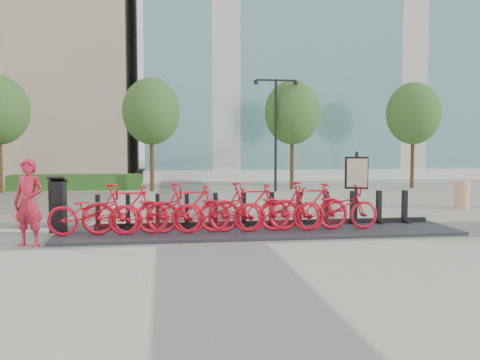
{
  "coord_description": "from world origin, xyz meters",
  "views": [
    {
      "loc": [
        -1.03,
        -12.45,
        2.19
      ],
      "look_at": [
        1.0,
        1.5,
        1.2
      ],
      "focal_mm": 40.0,
      "sensor_mm": 36.0,
      "label": 1
    }
  ],
  "objects": [
    {
      "name": "tree_2",
      "position": [
        5.0,
        12.0,
        3.59
      ],
      "size": [
        2.6,
        2.6,
        5.1
      ],
      "color": "brown",
      "rests_on": "ground"
    },
    {
      "name": "bike_2",
      "position": [
        -1.16,
        -0.05,
        0.61
      ],
      "size": [
        2.02,
        0.71,
        1.06
      ],
      "primitive_type": "imported",
      "rotation": [
        0.0,
        0.0,
        1.57
      ],
      "color": "red",
      "rests_on": "dock_pad"
    },
    {
      "name": "worker_red",
      "position": [
        -3.83,
        -0.72,
        0.93
      ],
      "size": [
        0.79,
        0.65,
        1.85
      ],
      "primitive_type": "imported",
      "rotation": [
        0.0,
        0.0,
        -0.35
      ],
      "color": "#B31D30",
      "rests_on": "ground"
    },
    {
      "name": "tree_1",
      "position": [
        -1.5,
        12.0,
        3.59
      ],
      "size": [
        2.6,
        2.6,
        5.1
      ],
      "color": "brown",
      "rests_on": "ground"
    },
    {
      "name": "bike_4",
      "position": [
        0.28,
        -0.05,
        0.61
      ],
      "size": [
        2.02,
        0.71,
        1.06
      ],
      "primitive_type": "imported",
      "rotation": [
        0.0,
        0.0,
        1.57
      ],
      "color": "red",
      "rests_on": "dock_pad"
    },
    {
      "name": "dock_pad",
      "position": [
        1.3,
        0.3,
        0.04
      ],
      "size": [
        9.6,
        2.4,
        0.08
      ],
      "primitive_type": "cube",
      "color": "#2A2A31",
      "rests_on": "ground"
    },
    {
      "name": "bike_6",
      "position": [
        1.72,
        -0.05,
        0.61
      ],
      "size": [
        2.02,
        0.71,
        1.06
      ],
      "primitive_type": "imported",
      "rotation": [
        0.0,
        0.0,
        1.57
      ],
      "color": "red",
      "rests_on": "dock_pad"
    },
    {
      "name": "streetlamp",
      "position": [
        4.0,
        11.0,
        3.13
      ],
      "size": [
        2.0,
        0.2,
        5.0
      ],
      "color": "black",
      "rests_on": "ground"
    },
    {
      "name": "bike_8",
      "position": [
        3.16,
        -0.05,
        0.61
      ],
      "size": [
        2.02,
        0.71,
        1.06
      ],
      "primitive_type": "imported",
      "rotation": [
        0.0,
        0.0,
        1.57
      ],
      "color": "red",
      "rests_on": "dock_pad"
    },
    {
      "name": "kiosk",
      "position": [
        -3.46,
        0.47,
        0.72
      ],
      "size": [
        0.46,
        0.4,
        1.33
      ],
      "rotation": [
        0.0,
        0.0,
        -0.16
      ],
      "color": "black",
      "rests_on": "dock_pad"
    },
    {
      "name": "hedge_b",
      "position": [
        -5.0,
        13.2,
        0.35
      ],
      "size": [
        6.0,
        1.2,
        0.7
      ],
      "primitive_type": "cube",
      "color": "#2E6823",
      "rests_on": "ground"
    },
    {
      "name": "dock_rail_posts",
      "position": [
        1.36,
        0.77,
        0.51
      ],
      "size": [
        8.02,
        0.5,
        0.85
      ],
      "primitive_type": null,
      "color": "black",
      "rests_on": "dock_pad"
    },
    {
      "name": "bike_1",
      "position": [
        -1.88,
        -0.05,
        0.67
      ],
      "size": [
        1.96,
        0.55,
        1.18
      ],
      "primitive_type": "imported",
      "rotation": [
        0.0,
        0.0,
        1.57
      ],
      "color": "red",
      "rests_on": "dock_pad"
    },
    {
      "name": "bike_3",
      "position": [
        -0.44,
        -0.05,
        0.67
      ],
      "size": [
        1.96,
        0.55,
        1.18
      ],
      "primitive_type": "imported",
      "rotation": [
        0.0,
        0.0,
        1.57
      ],
      "color": "red",
      "rests_on": "dock_pad"
    },
    {
      "name": "glass_building",
      "position": [
        14.0,
        26.0,
        12.0
      ],
      "size": [
        32.0,
        16.0,
        24.0
      ],
      "primitive_type": "cube",
      "color": "#5E949C",
      "rests_on": "ground"
    },
    {
      "name": "construction_barrel",
      "position": [
        8.76,
        3.87,
        0.47
      ],
      "size": [
        0.51,
        0.51,
        0.93
      ],
      "primitive_type": "cylinder",
      "rotation": [
        0.0,
        0.0,
        -0.05
      ],
      "color": "orange",
      "rests_on": "ground"
    },
    {
      "name": "bike_0",
      "position": [
        -2.6,
        -0.05,
        0.61
      ],
      "size": [
        2.02,
        0.71,
        1.06
      ],
      "primitive_type": "imported",
      "rotation": [
        0.0,
        0.0,
        1.57
      ],
      "color": "red",
      "rests_on": "dock_pad"
    },
    {
      "name": "bike_5",
      "position": [
        1.0,
        -0.05,
        0.67
      ],
      "size": [
        1.96,
        0.55,
        1.18
      ],
      "primitive_type": "imported",
      "rotation": [
        0.0,
        0.0,
        1.57
      ],
      "color": "red",
      "rests_on": "dock_pad"
    },
    {
      "name": "map_sign",
      "position": [
        4.21,
        1.48,
        1.28
      ],
      "size": [
        0.62,
        0.32,
        1.94
      ],
      "rotation": [
        0.0,
        0.0,
        -0.37
      ],
      "color": "black",
      "rests_on": "ground"
    },
    {
      "name": "tree_3",
      "position": [
        11.0,
        12.0,
        3.59
      ],
      "size": [
        2.6,
        2.6,
        5.1
      ],
      "color": "brown",
      "rests_on": "ground"
    },
    {
      "name": "bike_7",
      "position": [
        2.44,
        -0.05,
        0.67
      ],
      "size": [
        1.96,
        0.55,
        1.18
      ],
      "primitive_type": "imported",
      "rotation": [
        0.0,
        0.0,
        1.57
      ],
      "color": "red",
      "rests_on": "dock_pad"
    },
    {
      "name": "ground",
      "position": [
        0.0,
        0.0,
        0.0
      ],
      "size": [
        120.0,
        120.0,
        0.0
      ],
      "primitive_type": "plane",
      "color": "#979989"
    }
  ]
}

